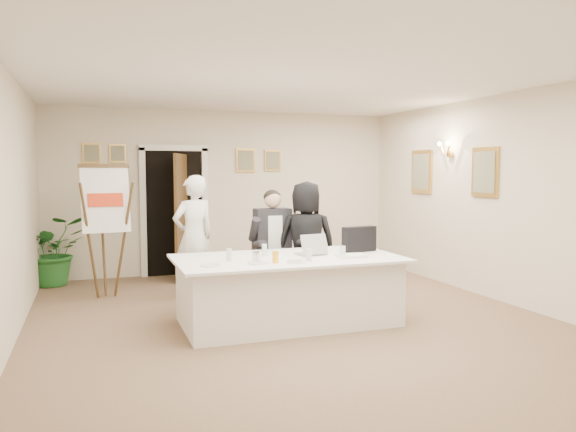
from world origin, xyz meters
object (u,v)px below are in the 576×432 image
(flip_chart, at_px, (105,238))
(standing_woman, at_px, (306,242))
(laptop, at_px, (310,243))
(oj_glass, at_px, (275,257))
(paper_stack, at_px, (351,256))
(steel_jug, at_px, (256,257))
(laptop_bag, at_px, (359,239))
(potted_palm, at_px, (53,251))
(seated_man, at_px, (274,245))
(standing_man, at_px, (194,237))
(conference_table, at_px, (288,290))

(flip_chart, xyz_separation_m, standing_woman, (2.55, -1.08, -0.03))
(laptop, relative_size, oj_glass, 2.73)
(paper_stack, xyz_separation_m, oj_glass, (-0.95, -0.10, 0.05))
(flip_chart, xyz_separation_m, steel_jug, (1.52, -2.22, -0.01))
(laptop_bag, bearing_deg, oj_glass, -170.11)
(potted_palm, xyz_separation_m, paper_stack, (3.40, -3.48, 0.25))
(standing_woman, bearing_deg, flip_chart, -7.85)
(laptop_bag, bearing_deg, standing_woman, 104.48)
(oj_glass, bearing_deg, steel_jug, 140.81)
(steel_jug, bearing_deg, standing_woman, 47.76)
(seated_man, height_order, standing_man, standing_man)
(standing_woman, relative_size, laptop, 4.59)
(standing_man, relative_size, paper_stack, 5.17)
(seated_man, bearing_deg, standing_man, 146.71)
(seated_man, xyz_separation_m, steel_jug, (-0.62, -1.31, 0.06))
(potted_palm, xyz_separation_m, laptop_bag, (3.68, -3.11, 0.39))
(standing_woman, relative_size, laptop_bag, 3.67)
(laptop_bag, distance_m, oj_glass, 1.33)
(conference_table, bearing_deg, laptop_bag, 7.03)
(seated_man, relative_size, laptop, 4.31)
(seated_man, bearing_deg, oj_glass, -112.37)
(potted_palm, relative_size, paper_stack, 3.26)
(potted_palm, height_order, laptop, potted_palm)
(seated_man, xyz_separation_m, flip_chart, (-2.15, 0.91, 0.08))
(laptop_bag, bearing_deg, flip_chart, 136.37)
(conference_table, bearing_deg, potted_palm, 130.00)
(paper_stack, relative_size, oj_glass, 2.55)
(conference_table, bearing_deg, flip_chart, 134.31)
(standing_man, bearing_deg, flip_chart, -38.54)
(potted_palm, relative_size, laptop, 3.03)
(conference_table, distance_m, potted_palm, 4.22)
(seated_man, distance_m, standing_man, 1.13)
(standing_woman, bearing_deg, oj_glass, 71.40)
(seated_man, distance_m, laptop_bag, 1.27)
(laptop, xyz_separation_m, oj_glass, (-0.58, -0.45, -0.07))
(seated_man, bearing_deg, flip_chart, 151.74)
(standing_woman, distance_m, laptop, 0.88)
(steel_jug, bearing_deg, paper_stack, -2.41)
(flip_chart, bearing_deg, paper_stack, -40.47)
(seated_man, distance_m, oj_glass, 1.52)
(standing_woman, distance_m, steel_jug, 1.53)
(laptop, xyz_separation_m, laptop_bag, (0.65, 0.02, 0.02))
(flip_chart, height_order, standing_man, flip_chart)
(oj_glass, distance_m, steel_jug, 0.23)
(flip_chart, height_order, paper_stack, flip_chart)
(oj_glass, relative_size, steel_jug, 1.18)
(conference_table, xyz_separation_m, oj_glass, (-0.26, -0.35, 0.45))
(flip_chart, distance_m, laptop_bag, 3.50)
(paper_stack, bearing_deg, conference_table, 159.96)
(seated_man, height_order, laptop_bag, seated_man)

